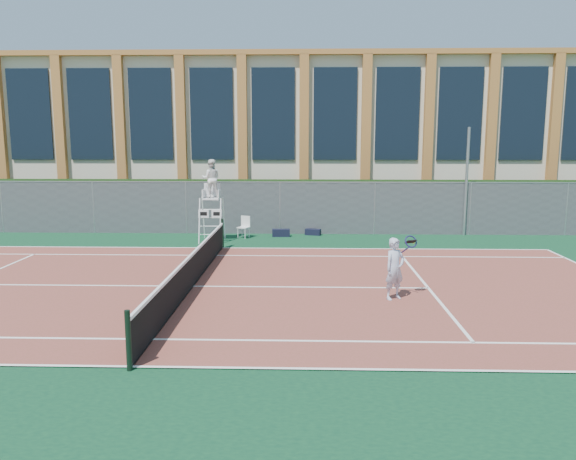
{
  "coord_description": "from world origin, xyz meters",
  "views": [
    {
      "loc": [
        3.05,
        -14.8,
        4.01
      ],
      "look_at": [
        2.52,
        3.0,
        1.12
      ],
      "focal_mm": 35.0,
      "sensor_mm": 36.0,
      "label": 1
    }
  ],
  "objects_px": {
    "umpire_chair": "(211,181)",
    "tennis_player": "(395,268)",
    "steel_pole": "(466,182)",
    "plastic_chair": "(245,225)"
  },
  "relations": [
    {
      "from": "steel_pole",
      "to": "plastic_chair",
      "type": "relative_size",
      "value": 5.02
    },
    {
      "from": "umpire_chair",
      "to": "tennis_player",
      "type": "height_order",
      "value": "umpire_chair"
    },
    {
      "from": "steel_pole",
      "to": "umpire_chair",
      "type": "bearing_deg",
      "value": -170.93
    },
    {
      "from": "steel_pole",
      "to": "umpire_chair",
      "type": "relative_size",
      "value": 1.38
    },
    {
      "from": "tennis_player",
      "to": "plastic_chair",
      "type": "bearing_deg",
      "value": 118.04
    },
    {
      "from": "tennis_player",
      "to": "umpire_chair",
      "type": "bearing_deg",
      "value": 126.13
    },
    {
      "from": "plastic_chair",
      "to": "tennis_player",
      "type": "xyz_separation_m",
      "value": [
        4.72,
        -8.86,
        0.28
      ]
    },
    {
      "from": "umpire_chair",
      "to": "tennis_player",
      "type": "relative_size",
      "value": 2.06
    },
    {
      "from": "umpire_chair",
      "to": "tennis_player",
      "type": "xyz_separation_m",
      "value": [
        5.92,
        -8.11,
        -1.57
      ]
    },
    {
      "from": "steel_pole",
      "to": "umpire_chair",
      "type": "xyz_separation_m",
      "value": [
        -10.38,
        -1.66,
        0.14
      ]
    }
  ]
}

